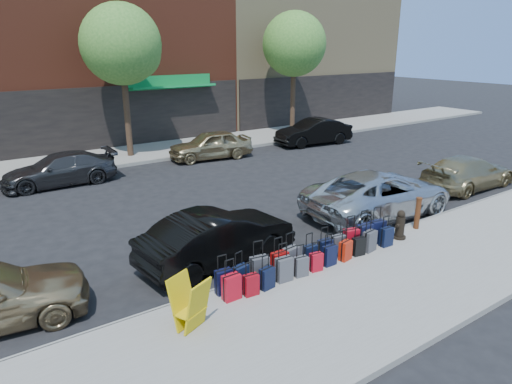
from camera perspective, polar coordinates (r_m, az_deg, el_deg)
ground at (r=15.57m, az=-5.13°, el=-2.92°), size 120.00×120.00×0.00m
sidewalk_near at (r=10.89m, az=12.49°, el=-12.65°), size 60.00×4.00×0.15m
sidewalk_far at (r=24.41m, az=-16.87°, el=4.32°), size 60.00×4.00×0.15m
curb_near at (r=12.16m, az=5.50°, el=-8.84°), size 60.00×0.08×0.15m
curb_far at (r=22.54m, az=-15.25°, el=3.36°), size 60.00×0.08×0.15m
tree_center at (r=23.51m, az=-16.15°, el=17.06°), size 3.80×3.80×7.27m
tree_right at (r=28.72m, az=5.02°, el=17.73°), size 3.80×3.80×7.27m
suitcase_front_0 at (r=10.52m, az=-4.04°, el=-11.11°), size 0.40×0.23×0.93m
suitcase_front_1 at (r=10.71m, az=-1.92°, el=-10.55°), size 0.41×0.28×0.90m
suitcase_front_2 at (r=10.94m, az=0.42°, el=-9.64°), size 0.46×0.30×1.04m
suitcase_front_3 at (r=11.24m, az=2.96°, el=-8.95°), size 0.41×0.23×0.99m
suitcase_front_4 at (r=11.49m, az=4.40°, el=-8.32°), size 0.44×0.28×1.00m
suitcase_front_5 at (r=11.83m, az=6.79°, el=-7.83°), size 0.36×0.20×0.86m
suitcase_front_6 at (r=12.13m, az=8.63°, el=-7.15°), size 0.39×0.24×0.91m
suitcase_front_7 at (r=12.46m, az=10.21°, el=-6.53°), size 0.39×0.25×0.90m
suitcase_front_8 at (r=12.78m, az=11.78°, el=-5.86°), size 0.45×0.30×0.99m
suitcase_front_9 at (r=13.06m, az=13.44°, el=-5.33°), size 0.46×0.27×1.07m
suitcase_front_10 at (r=13.42m, az=14.92°, el=-4.81°), size 0.47×0.30×1.06m
suitcase_back_0 at (r=10.28m, az=-3.09°, el=-11.79°), size 0.40×0.24×0.95m
suitcase_back_1 at (r=10.45m, az=-0.63°, el=-11.52°), size 0.35×0.22×0.81m
suitcase_back_2 at (r=10.70m, az=1.39°, el=-10.73°), size 0.37×0.24×0.83m
suitcase_back_3 at (r=11.02m, az=3.53°, el=-9.62°), size 0.42×0.26×0.96m
suitcase_back_4 at (r=11.28m, az=5.66°, el=-9.23°), size 0.36×0.24×0.81m
suitcase_back_5 at (r=11.57m, az=7.53°, el=-8.65°), size 0.34×0.23×0.76m
suitcase_back_6 at (r=11.89m, az=9.16°, el=-7.83°), size 0.36×0.21×0.85m
suitcase_back_7 at (r=12.23m, az=11.13°, el=-7.18°), size 0.39×0.27×0.85m
suitcase_back_8 at (r=12.57m, az=12.70°, el=-6.63°), size 0.37×0.25×0.81m
suitcase_back_9 at (r=12.86m, az=14.01°, el=-5.96°), size 0.42×0.28×0.93m
suitcase_back_10 at (r=13.30m, az=15.98°, el=-5.40°), size 0.38×0.23×0.87m
fire_hydrant at (r=13.88m, az=17.57°, el=-3.99°), size 0.44×0.39×0.86m
bollard at (r=14.72m, az=19.56°, el=-2.45°), size 0.18×0.18×0.99m
display_rack at (r=9.32m, az=-8.26°, el=-13.69°), size 0.82×0.86×1.09m
car_near_1 at (r=12.07m, az=-4.83°, el=-5.67°), size 4.47×1.99×1.43m
car_near_2 at (r=15.85m, az=15.11°, el=-0.21°), size 5.53×2.69×1.52m
car_near_3 at (r=20.10m, az=24.96°, el=2.24°), size 4.54×1.87×1.31m
car_far_1 at (r=20.35m, az=-23.34°, el=2.61°), size 4.50×1.90×1.30m
car_far_2 at (r=23.11m, az=-5.71°, el=5.88°), size 4.36×2.23×1.42m
car_far_3 at (r=26.55m, az=7.21°, el=7.47°), size 4.60×2.08×1.47m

